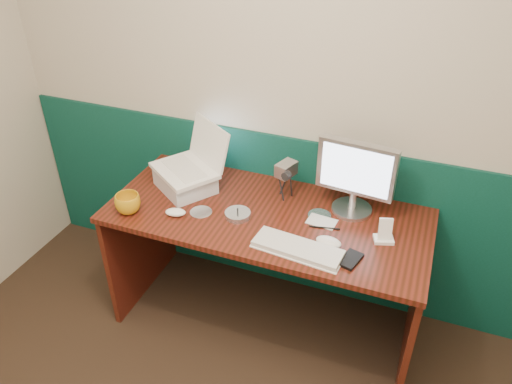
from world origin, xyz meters
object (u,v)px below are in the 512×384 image
at_px(mug, 128,204).
at_px(monitor, 355,178).
at_px(desk, 266,270).
at_px(camcorder, 286,179).
at_px(laptop, 182,149).
at_px(keyboard, 298,249).

bearing_deg(mug, monitor, 21.66).
relative_size(desk, camcorder, 7.32).
bearing_deg(monitor, camcorder, -173.88).
bearing_deg(laptop, keyboard, 12.83).
bearing_deg(monitor, keyboard, -106.00).
height_order(desk, mug, mug).
bearing_deg(desk, camcorder, 77.79).
distance_m(keyboard, mug, 0.88).
xyz_separation_m(monitor, mug, (-1.04, -0.41, -0.14)).
relative_size(laptop, monitor, 0.88).
xyz_separation_m(laptop, camcorder, (0.52, 0.11, -0.13)).
bearing_deg(keyboard, desk, 141.58).
bearing_deg(mug, keyboard, 0.75).
bearing_deg(monitor, desk, -149.52).
relative_size(mug, camcorder, 0.58).
bearing_deg(monitor, laptop, -166.64).
height_order(desk, monitor, monitor).
distance_m(desk, keyboard, 0.50).
bearing_deg(camcorder, monitor, 19.88).
height_order(laptop, keyboard, laptop).
relative_size(monitor, camcorder, 1.73).
height_order(monitor, keyboard, monitor).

